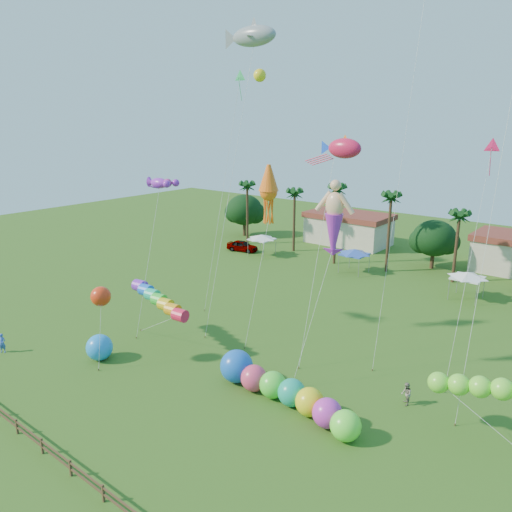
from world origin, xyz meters
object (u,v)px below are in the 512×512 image
Objects in this scene: spectator_a at (2,343)px; caterpillar_inflatable at (281,389)px; spectator_b at (406,394)px; car_a at (242,246)px; blue_ball at (99,347)px.

caterpillar_inflatable is (22.49, 8.39, 0.20)m from spectator_a.
spectator_b is 0.14× the size of caterpillar_inflatable.
car_a is 0.39× the size of caterpillar_inflatable.
spectator_b is 0.77× the size of blue_ball.
caterpillar_inflatable is at bearing -85.18° from spectator_b.
spectator_a is 0.14× the size of caterpillar_inflatable.
blue_ball is at bearing -7.64° from spectator_a.
blue_ball is (7.37, 4.35, 0.23)m from spectator_a.
blue_ball is at bearing -169.63° from car_a.
caterpillar_inflatable reaches higher than spectator_b.
car_a is at bearing 139.95° from caterpillar_inflatable.
caterpillar_inflatable reaches higher than blue_ball.
blue_ball reaches higher than spectator_a.
car_a is 2.86× the size of spectator_b.
spectator_a is at bearing -153.85° from caterpillar_inflatable.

